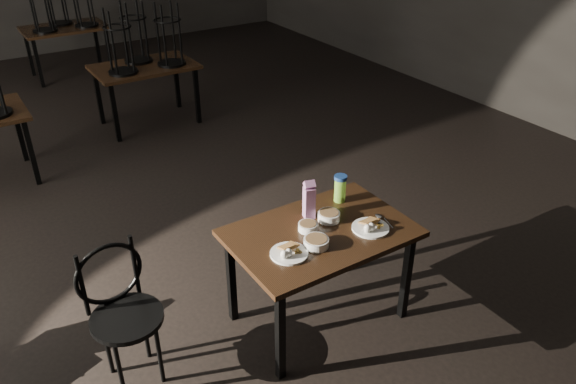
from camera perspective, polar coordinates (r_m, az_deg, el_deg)
main_table at (r=3.76m, az=3.31°, el=-4.93°), size 1.20×0.80×0.75m
plate_left at (r=3.48m, az=0.11°, el=-6.11°), size 0.24×0.24×0.08m
plate_right at (r=3.75m, az=8.40°, el=-3.48°), size 0.25×0.25×0.08m
bowl_near at (r=3.70m, az=2.03°, el=-3.53°), size 0.13×0.13×0.05m
bowl_far at (r=3.81m, az=4.18°, el=-2.44°), size 0.15×0.15×0.06m
bowl_big at (r=3.55m, az=2.88°, el=-5.11°), size 0.16×0.16×0.06m
juice_carton at (r=3.78m, az=2.16°, el=-0.86°), size 0.09×0.09×0.29m
water_bottle at (r=4.00m, az=5.31°, el=0.40°), size 0.11×0.11×0.20m
spoon at (r=3.89m, az=9.34°, el=-2.52°), size 0.05×0.20×0.01m
bentwood_chair at (r=3.59m, az=-16.64°, el=-10.92°), size 0.45×0.44×0.92m
bg_table_right at (r=7.15m, az=-14.43°, el=12.54°), size 1.20×0.80×1.48m
bg_table_far at (r=9.39m, az=-21.82°, el=15.48°), size 1.20×0.80×1.48m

